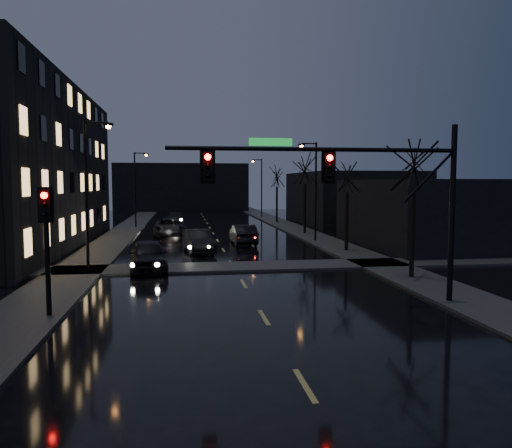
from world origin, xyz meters
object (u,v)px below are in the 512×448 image
object	(u,v)px
oncoming_car_a	(148,255)
oncoming_car_c	(170,227)
lead_car	(243,234)
oncoming_car_b	(198,241)
oncoming_car_d	(176,218)

from	to	relation	value
oncoming_car_a	oncoming_car_c	xyz separation A→B (m)	(0.72, 17.66, -0.02)
oncoming_car_a	lead_car	xyz separation A→B (m)	(6.53, 10.69, -0.06)
oncoming_car_c	oncoming_car_b	bearing A→B (deg)	-78.99
oncoming_car_c	oncoming_car_a	bearing A→B (deg)	-92.65
oncoming_car_d	oncoming_car_b	bearing A→B (deg)	-88.21
oncoming_car_a	lead_car	distance (m)	12.53
oncoming_car_b	oncoming_car_c	distance (m)	11.22
oncoming_car_b	oncoming_car_d	distance (m)	24.41
lead_car	oncoming_car_a	bearing A→B (deg)	56.90
oncoming_car_b	lead_car	size ratio (longest dim) A/B	1.01
lead_car	oncoming_car_b	bearing A→B (deg)	46.60
oncoming_car_b	lead_car	distance (m)	5.41
oncoming_car_d	lead_car	size ratio (longest dim) A/B	0.98
lead_car	oncoming_car_d	bearing A→B (deg)	-76.65
oncoming_car_d	lead_car	distance (m)	21.02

